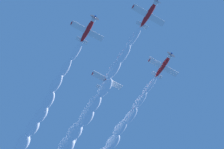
{
  "coord_description": "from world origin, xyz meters",
  "views": [
    {
      "loc": [
        19.62,
        26.48,
        1.44
      ],
      "look_at": [
        9.67,
        -12.08,
        72.48
      ],
      "focal_mm": 57.9,
      "sensor_mm": 36.0,
      "label": 1
    }
  ],
  "objects": [
    {
      "name": "airplane_slot_tail",
      "position": [
        10.25,
        -13.67,
        73.05
      ],
      "size": [
        7.79,
        6.99,
        2.23
      ],
      "color": "red"
    },
    {
      "name": "airplane_lead",
      "position": [
        5.7,
        3.62,
        73.27
      ],
      "size": [
        7.79,
        6.98,
        2.27
      ],
      "color": "red"
    },
    {
      "name": "airplane_left_wingman",
      "position": [
        -1.38,
        -7.71,
        74.22
      ],
      "size": [
        7.77,
        6.98,
        2.31
      ],
      "color": "red"
    },
    {
      "name": "airplane_right_wingman",
      "position": [
        17.26,
        -3.38,
        74.01
      ],
      "size": [
        7.79,
        6.98,
        2.13
      ],
      "color": "red"
    },
    {
      "name": "smoke_trail_lead",
      "position": [
        12.95,
        -22.91,
        71.0
      ],
      "size": [
        12.37,
        37.16,
        5.43
      ],
      "color": "white"
    },
    {
      "name": "smoke_trail_right_wingman",
      "position": [
        24.65,
        -29.89,
        71.69
      ],
      "size": [
        12.65,
        37.91,
        5.49
      ],
      "color": "white"
    }
  ]
}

